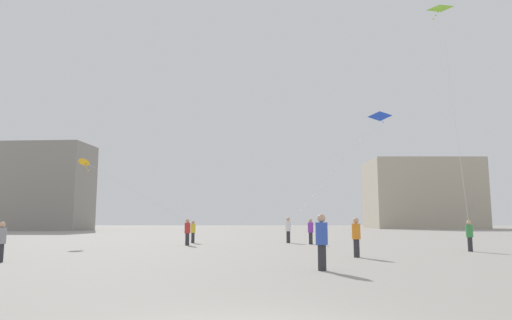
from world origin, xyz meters
name	(u,v)px	position (x,y,z in m)	size (l,w,h in m)	color
person_in_orange	(358,236)	(4.56, 13.96, 0.96)	(0.38, 0.38, 1.75)	#2D2D33
person_in_red	(189,231)	(-4.43, 23.74, 0.95)	(0.38, 0.38, 1.73)	#2D2D33
person_in_purple	(312,230)	(3.86, 25.09, 0.96)	(0.38, 0.38, 1.75)	#2D2D33
person_in_green	(471,234)	(11.40, 17.81, 0.89)	(0.35, 0.35, 1.62)	#2D2D33
person_in_grey	(3,240)	(-9.91, 11.54, 0.86)	(0.34, 0.34, 1.57)	#2D2D33
person_in_yellow	(194,231)	(-4.50, 26.92, 0.89)	(0.35, 0.35, 1.62)	#2D2D33
person_in_white	(290,229)	(2.45, 27.05, 1.02)	(0.40, 0.40, 1.85)	#2D2D33
person_in_blue	(323,239)	(2.25, 8.57, 1.00)	(0.40, 0.40, 1.83)	#2D2D33
kite_lime_delta	(442,14)	(11.08, 19.08, 13.80)	(1.24, 1.75, 13.21)	#8CD12D
kite_amber_diamond	(88,163)	(-12.30, 26.30, 5.79)	(8.39, 1.06, 4.85)	yellow
kite_cobalt_delta	(380,118)	(11.02, 33.07, 10.71)	(9.56, 6.68, 10.01)	blue
building_left_hall	(1,194)	(-55.00, 90.89, 7.27)	(18.37, 15.43, 14.54)	gray
building_centre_hall	(40,187)	(-37.00, 70.72, 7.30)	(17.39, 9.69, 14.59)	gray
building_right_hall	(423,194)	(35.00, 89.21, 7.10)	(21.97, 13.68, 14.20)	#B2A893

